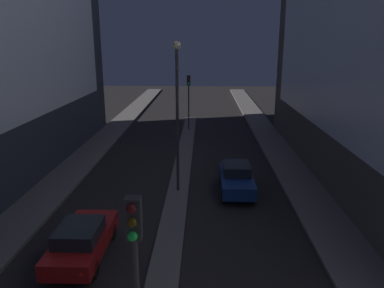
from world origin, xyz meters
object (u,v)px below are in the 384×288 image
traffic_light_near (135,259)px  car_right_lane (236,178)px  traffic_light_mid (189,90)px  car_left_lane (82,240)px  street_lamp (177,99)px

traffic_light_near → car_right_lane: size_ratio=1.21×
traffic_light_near → traffic_light_mid: size_ratio=1.00×
car_left_lane → car_right_lane: 9.31m
street_lamp → car_left_lane: (-3.21, -6.65, -4.40)m
traffic_light_near → traffic_light_mid: bearing=90.0°
traffic_light_near → car_left_lane: 7.37m
traffic_light_mid → street_lamp: (0.00, -14.77, 1.40)m
street_lamp → car_left_lane: street_lamp is taller
traffic_light_mid → car_left_lane: 21.86m
car_right_lane → traffic_light_near: bearing=-104.2°
street_lamp → car_right_lane: 5.42m
car_right_lane → car_left_lane: bearing=-133.6°
street_lamp → traffic_light_mid: bearing=90.0°
street_lamp → car_right_lane: (3.21, 0.10, -4.37)m
car_left_lane → car_right_lane: (6.42, 6.75, 0.03)m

